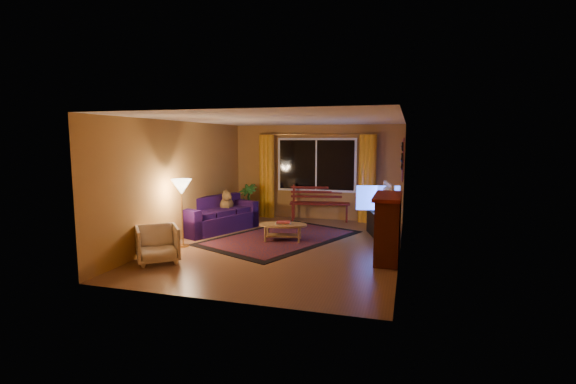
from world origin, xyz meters
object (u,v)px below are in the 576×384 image
(armchair, at_px, (157,242))
(tv_console, at_px, (382,225))
(bench, at_px, (320,212))
(floor_lamp, at_px, (182,213))
(coffee_table, at_px, (283,232))
(sofa, at_px, (217,214))

(armchair, distance_m, tv_console, 4.71)
(bench, height_order, floor_lamp, floor_lamp)
(floor_lamp, bearing_deg, bench, 58.52)
(coffee_table, relative_size, tv_console, 0.80)
(armchair, bearing_deg, coffee_table, 12.19)
(coffee_table, distance_m, tv_console, 2.19)
(floor_lamp, xyz_separation_m, tv_console, (3.75, 1.94, -0.40))
(bench, height_order, armchair, armchair)
(floor_lamp, height_order, coffee_table, floor_lamp)
(bench, xyz_separation_m, floor_lamp, (-2.06, -3.36, 0.43))
(armchair, xyz_separation_m, floor_lamp, (-0.14, 1.08, 0.31))
(sofa, bearing_deg, coffee_table, 7.19)
(floor_lamp, relative_size, coffee_table, 1.32)
(armchair, bearing_deg, floor_lamp, 58.17)
(armchair, xyz_separation_m, coffee_table, (1.64, 2.06, -0.17))
(sofa, relative_size, floor_lamp, 1.45)
(sofa, xyz_separation_m, floor_lamp, (-0.02, -1.49, 0.27))
(armchair, height_order, coffee_table, armchair)
(bench, bearing_deg, coffee_table, -107.24)
(armchair, distance_m, coffee_table, 2.64)
(sofa, distance_m, tv_console, 3.76)
(sofa, distance_m, coffee_table, 1.84)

